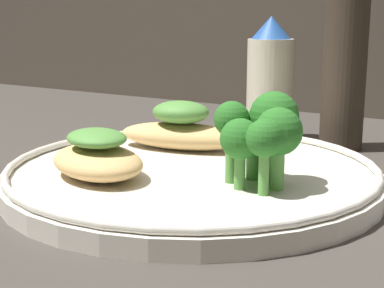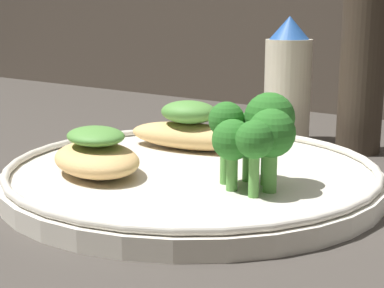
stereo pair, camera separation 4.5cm
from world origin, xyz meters
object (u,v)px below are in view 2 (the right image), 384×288
(plate, at_px, (192,174))
(pepper_grinder, at_px, (363,61))
(broccoli_bunch, at_px, (255,133))
(sauce_bottle, at_px, (288,83))

(plate, xyz_separation_m, pepper_grinder, (0.06, 0.19, 0.08))
(broccoli_bunch, bearing_deg, sauce_bottle, 113.01)
(broccoli_bunch, bearing_deg, plate, 169.96)
(sauce_bottle, height_order, pepper_grinder, pepper_grinder)
(plate, height_order, pepper_grinder, pepper_grinder)
(plate, distance_m, sauce_bottle, 0.20)
(plate, xyz_separation_m, broccoli_bunch, (0.06, -0.01, 0.04))
(broccoli_bunch, relative_size, pepper_grinder, 0.34)
(sauce_bottle, xyz_separation_m, pepper_grinder, (0.08, 0.00, 0.03))
(broccoli_bunch, height_order, sauce_bottle, sauce_bottle)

